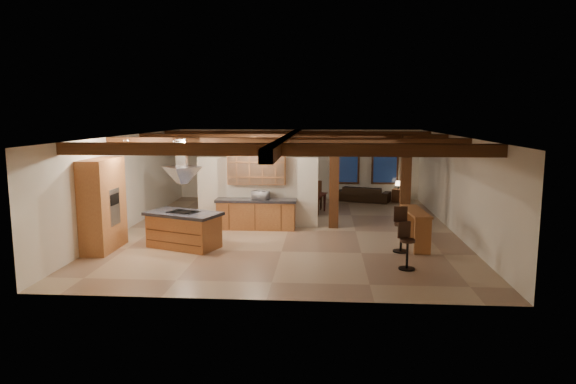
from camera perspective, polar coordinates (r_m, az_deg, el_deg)
name	(u,v)px	position (r m, az deg, el deg)	size (l,w,h in m)	color
ground	(288,230)	(15.83, 0.01, -4.26)	(12.00, 12.00, 0.00)	tan
room_walls	(288,173)	(15.53, 0.01, 2.15)	(12.00, 12.00, 12.00)	silver
ceiling_beams	(288,140)	(15.45, 0.01, 5.77)	(10.00, 12.00, 0.28)	#36200D
timber_posts	(370,172)	(16.06, 9.08, 2.20)	(2.50, 0.30, 2.90)	#36200D
partition_wall	(258,192)	(16.21, -3.39, -0.01)	(3.80, 0.18, 2.20)	silver
pantry_cabinet	(103,205)	(14.22, -19.88, -1.35)	(0.67, 1.60, 2.40)	#AE7038
back_counter	(256,214)	(15.94, -3.55, -2.44)	(2.50, 0.66, 0.94)	#AE7038
upper_display_cabinet	(257,169)	(15.93, -3.50, 2.56)	(1.80, 0.36, 0.95)	#AE7038
range_hood	(182,181)	(13.80, -11.66, 1.15)	(1.10, 1.10, 1.40)	silver
back_windows	(365,164)	(21.49, 8.61, 3.13)	(2.70, 0.07, 1.70)	#36200D
framed_art	(262,158)	(21.56, -2.87, 3.77)	(0.65, 0.05, 0.85)	#36200D
recessed_cans	(188,140)	(13.95, -11.04, 5.74)	(3.16, 2.46, 0.03)	silver
kitchen_island	(184,229)	(14.02, -11.50, -4.09)	(2.20, 1.69, 0.97)	#AE7038
dining_table	(297,203)	(18.68, 1.06, -1.18)	(1.96, 1.09, 0.69)	#401810
sofa	(364,194)	(21.17, 8.42, -0.21)	(2.09, 0.82, 0.61)	black
microwave	(261,195)	(15.82, -3.06, -0.33)	(0.48, 0.32, 0.26)	silver
bar_counter	(415,222)	(14.25, 13.95, -3.26)	(0.57, 1.90, 0.98)	#AE7038
side_table	(398,195)	(21.25, 12.13, -0.38)	(0.43, 0.43, 0.53)	#36200D
table_lamp	(398,183)	(21.18, 12.17, 0.94)	(0.27, 0.27, 0.32)	black
bar_stool_a	(406,246)	(12.15, 13.03, -5.83)	(0.41, 0.42, 1.08)	black
bar_stool_b	(401,229)	(13.62, 12.45, -4.06)	(0.41, 0.41, 1.17)	black
dining_chairs	(297,197)	(18.64, 1.06, -0.52)	(1.81, 1.81, 1.11)	#36200D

